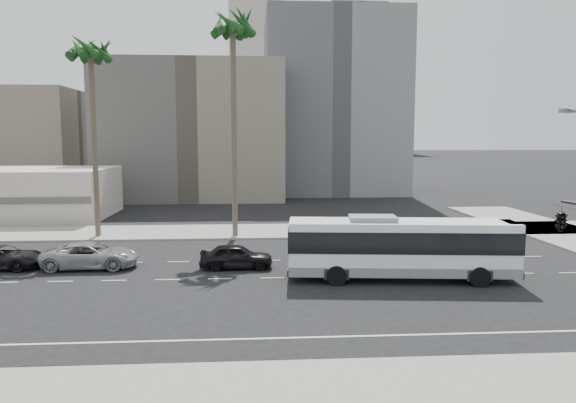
{
  "coord_description": "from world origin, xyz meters",
  "views": [
    {
      "loc": [
        -4.09,
        -30.36,
        8.03
      ],
      "look_at": [
        -1.81,
        4.0,
        4.0
      ],
      "focal_mm": 33.44,
      "sensor_mm": 36.0,
      "label": 1
    }
  ],
  "objects": [
    {
      "name": "midrise_beige_far",
      "position": [
        -38.0,
        50.0,
        7.5
      ],
      "size": [
        18.0,
        16.0,
        15.0
      ],
      "primitive_type": "cube",
      "color": "#5F5B55",
      "rests_on": "ground"
    },
    {
      "name": "palm_mid",
      "position": [
        -16.74,
        13.8,
        14.56
      ],
      "size": [
        5.24,
        5.24,
        16.18
      ],
      "rotation": [
        0.0,
        0.0,
        0.0
      ],
      "color": "brown",
      "rests_on": "ground"
    },
    {
      "name": "palm_near",
      "position": [
        -5.55,
        13.4,
        16.43
      ],
      "size": [
        5.39,
        5.39,
        18.14
      ],
      "rotation": [
        0.0,
        0.0,
        0.15
      ],
      "color": "brown",
      "rests_on": "ground"
    },
    {
      "name": "highrise_right",
      "position": [
        45.0,
        230.0,
        35.0
      ],
      "size": [
        26.0,
        26.0,
        70.0
      ],
      "primitive_type": "cube",
      "color": "#51575E",
      "rests_on": "ground"
    },
    {
      "name": "highrise_far",
      "position": [
        70.0,
        260.0,
        30.0
      ],
      "size": [
        22.0,
        22.0,
        60.0
      ],
      "primitive_type": "cube",
      "color": "#51575E",
      "rests_on": "ground"
    },
    {
      "name": "traffic_signal",
      "position": [
        8.3,
        -10.22,
        4.72
      ],
      "size": [
        2.62,
        3.5,
        5.66
      ],
      "rotation": [
        0.0,
        0.0,
        0.11
      ],
      "color": "#262628",
      "rests_on": "ground"
    },
    {
      "name": "ground",
      "position": [
        0.0,
        0.0,
        0.0
      ],
      "size": [
        700.0,
        700.0,
        0.0
      ],
      "primitive_type": "plane",
      "color": "black",
      "rests_on": "ground"
    },
    {
      "name": "midrise_beige_west",
      "position": [
        -12.0,
        45.0,
        9.0
      ],
      "size": [
        24.0,
        18.0,
        18.0
      ],
      "primitive_type": "cube",
      "color": "#5F5B55",
      "rests_on": "ground"
    },
    {
      "name": "car_a",
      "position": [
        -5.14,
        2.48,
        0.77
      ],
      "size": [
        1.82,
        4.52,
        1.54
      ],
      "primitive_type": "imported",
      "rotation": [
        0.0,
        0.0,
        1.57
      ],
      "color": "black",
      "rests_on": "ground"
    },
    {
      "name": "sidewalk_north",
      "position": [
        0.0,
        15.5,
        0.07
      ],
      "size": [
        120.0,
        7.0,
        0.15
      ],
      "primitive_type": "cube",
      "color": "gray",
      "rests_on": "ground"
    },
    {
      "name": "midrise_gray_center",
      "position": [
        8.0,
        52.0,
        13.0
      ],
      "size": [
        20.0,
        20.0,
        26.0
      ],
      "primitive_type": "cube",
      "color": "slate",
      "rests_on": "ground"
    },
    {
      "name": "civic_tower",
      "position": [
        -2.0,
        250.0,
        38.83
      ],
      "size": [
        42.0,
        42.0,
        129.0
      ],
      "color": "beige",
      "rests_on": "ground"
    },
    {
      "name": "car_c",
      "position": [
        -19.71,
        3.38,
        0.73
      ],
      "size": [
        2.65,
        5.33,
        1.45
      ],
      "primitive_type": "imported",
      "rotation": [
        0.0,
        0.0,
        1.53
      ],
      "color": "black",
      "rests_on": "ground"
    },
    {
      "name": "city_bus",
      "position": [
        4.35,
        -0.82,
        1.93
      ],
      "size": [
        13.03,
        4.17,
        3.68
      ],
      "rotation": [
        0.0,
        0.0,
        -0.1
      ],
      "color": "white",
      "rests_on": "ground"
    },
    {
      "name": "car_b",
      "position": [
        -14.21,
        3.17,
        0.8
      ],
      "size": [
        2.77,
        5.83,
        1.61
      ],
      "primitive_type": "imported",
      "rotation": [
        0.0,
        0.0,
        1.59
      ],
      "color": "#939495",
      "rests_on": "ground"
    }
  ]
}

